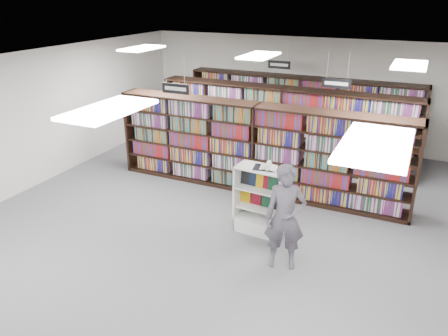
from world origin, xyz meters
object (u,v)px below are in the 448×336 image
at_px(open_book, 269,167).
at_px(shopper, 285,218).
at_px(endcap_display, 261,209).
at_px(bookshelf_row_near, 256,149).

xyz_separation_m(open_book, shopper, (0.64, -0.94, -0.47)).
xyz_separation_m(endcap_display, open_book, (0.12, -0.01, 0.93)).
distance_m(bookshelf_row_near, open_book, 2.01).
relative_size(bookshelf_row_near, open_book, 11.28).
height_order(bookshelf_row_near, open_book, bookshelf_row_near).
bearing_deg(open_book, bookshelf_row_near, 106.64).
bearing_deg(endcap_display, shopper, -46.95).
bearing_deg(shopper, endcap_display, 112.20).
relative_size(endcap_display, shopper, 0.73).
bearing_deg(shopper, bookshelf_row_near, 103.20).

